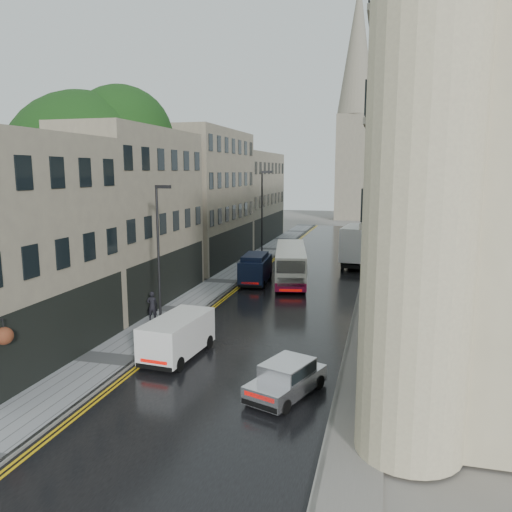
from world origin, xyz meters
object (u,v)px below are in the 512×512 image
at_px(white_van, 144,345).
at_px(pedestrian, 152,306).
at_px(tree_near, 85,195).
at_px(navy_van, 240,272).
at_px(lamp_post_far, 262,217).
at_px(tree_far, 173,197).
at_px(silver_hatchback, 251,385).
at_px(white_lorry, 343,248).
at_px(cream_bus, 277,271).
at_px(lamp_post_near, 159,259).

height_order(white_van, pedestrian, white_van).
distance_m(white_van, pedestrian, 6.61).
bearing_deg(tree_near, navy_van, 36.21).
bearing_deg(white_van, lamp_post_far, 96.98).
bearing_deg(pedestrian, tree_far, -84.76).
distance_m(silver_hatchback, white_van, 5.88).
height_order(white_van, lamp_post_far, lamp_post_far).
bearing_deg(silver_hatchback, lamp_post_far, 123.42).
relative_size(white_lorry, silver_hatchback, 1.92).
bearing_deg(navy_van, cream_bus, 3.62).
distance_m(white_lorry, lamp_post_far, 7.88).
xyz_separation_m(white_van, navy_van, (-0.13, 15.48, 0.21)).
xyz_separation_m(pedestrian, lamp_post_near, (1.10, -1.27, 2.97)).
relative_size(tree_far, white_van, 2.91).
bearing_deg(white_lorry, lamp_post_far, -178.84).
distance_m(navy_van, pedestrian, 9.71).
distance_m(cream_bus, silver_hatchback, 18.31).
distance_m(tree_near, lamp_post_far, 18.01).
distance_m(tree_near, silver_hatchback, 19.19).
xyz_separation_m(white_lorry, pedestrian, (-9.15, -18.67, -0.90)).
bearing_deg(tree_far, pedestrian, -70.63).
bearing_deg(white_lorry, pedestrian, -110.31).
xyz_separation_m(tree_near, tree_far, (0.30, 13.00, -0.72)).
relative_size(navy_van, pedestrian, 2.78).
relative_size(tree_far, cream_bus, 1.29).
bearing_deg(cream_bus, lamp_post_far, 99.15).
distance_m(tree_near, white_van, 13.98).
height_order(tree_near, white_lorry, tree_near).
bearing_deg(cream_bus, navy_van, 177.10).
height_order(white_lorry, lamp_post_near, lamp_post_near).
height_order(cream_bus, lamp_post_far, lamp_post_far).
bearing_deg(lamp_post_far, pedestrian, -112.66).
height_order(silver_hatchback, navy_van, navy_van).
relative_size(navy_van, lamp_post_far, 0.56).
bearing_deg(pedestrian, lamp_post_near, 116.82).
distance_m(tree_far, lamp_post_far, 8.22).
height_order(silver_hatchback, lamp_post_near, lamp_post_near).
height_order(silver_hatchback, pedestrian, pedestrian).
xyz_separation_m(tree_near, white_van, (8.58, -9.29, -5.96)).
height_order(cream_bus, white_van, cream_bus).
bearing_deg(pedestrian, white_lorry, -130.22).
height_order(cream_bus, silver_hatchback, cream_bus).
distance_m(tree_far, cream_bus, 13.51).
xyz_separation_m(tree_far, navy_van, (8.15, -6.81, -5.03)).
bearing_deg(white_lorry, cream_bus, -108.51).
relative_size(cream_bus, silver_hatchback, 2.64).
bearing_deg(lamp_post_far, white_lorry, -22.32).
relative_size(tree_far, lamp_post_near, 1.64).
bearing_deg(tree_far, cream_bus, -30.78).
relative_size(lamp_post_near, lamp_post_far, 0.91).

